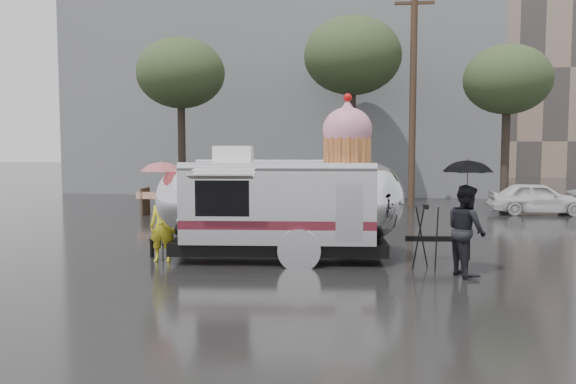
# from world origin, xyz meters

# --- Properties ---
(ground) EXTENTS (120.00, 120.00, 0.00)m
(ground) POSITION_xyz_m (0.00, 0.00, 0.00)
(ground) COLOR black
(ground) RESTS_ON ground
(puddles) EXTENTS (12.45, 8.09, 0.01)m
(puddles) POSITION_xyz_m (0.78, 2.17, 0.00)
(puddles) COLOR black
(puddles) RESTS_ON ground
(grey_building) EXTENTS (22.00, 12.00, 13.00)m
(grey_building) POSITION_xyz_m (-4.00, 24.00, 6.50)
(grey_building) COLOR slate
(grey_building) RESTS_ON ground
(utility_pole) EXTENTS (1.60, 0.28, 9.00)m
(utility_pole) POSITION_xyz_m (2.50, 14.00, 4.62)
(utility_pole) COLOR #473323
(utility_pole) RESTS_ON ground
(tree_left) EXTENTS (3.64, 3.64, 6.95)m
(tree_left) POSITION_xyz_m (-7.00, 13.00, 5.48)
(tree_left) COLOR #382D26
(tree_left) RESTS_ON ground
(tree_mid) EXTENTS (4.20, 4.20, 8.03)m
(tree_mid) POSITION_xyz_m (0.00, 15.00, 6.34)
(tree_mid) COLOR #382D26
(tree_mid) RESTS_ON ground
(tree_right) EXTENTS (3.36, 3.36, 6.42)m
(tree_right) POSITION_xyz_m (6.00, 13.00, 5.06)
(tree_right) COLOR #382D26
(tree_right) RESTS_ON ground
(barricade_row) EXTENTS (4.30, 0.80, 1.00)m
(barricade_row) POSITION_xyz_m (-5.55, 9.96, 0.52)
(barricade_row) COLOR #473323
(barricade_row) RESTS_ON ground
(airstream_trailer) EXTENTS (7.24, 3.13, 3.91)m
(airstream_trailer) POSITION_xyz_m (-1.25, 2.32, 1.37)
(airstream_trailer) COLOR silver
(airstream_trailer) RESTS_ON ground
(person_left) EXTENTS (0.60, 0.42, 1.61)m
(person_left) POSITION_xyz_m (-3.94, 1.64, 0.80)
(person_left) COLOR gold
(person_left) RESTS_ON ground
(umbrella_pink) EXTENTS (1.11, 1.11, 2.31)m
(umbrella_pink) POSITION_xyz_m (-3.94, 1.64, 1.93)
(umbrella_pink) COLOR pink
(umbrella_pink) RESTS_ON ground
(person_right) EXTENTS (0.78, 1.01, 1.87)m
(person_right) POSITION_xyz_m (2.69, 1.03, 0.93)
(person_right) COLOR black
(person_right) RESTS_ON ground
(umbrella_black) EXTENTS (1.25, 1.25, 2.40)m
(umbrella_black) POSITION_xyz_m (2.69, 1.03, 1.97)
(umbrella_black) COLOR black
(umbrella_black) RESTS_ON ground
(tripod) EXTENTS (0.56, 0.56, 1.40)m
(tripod) POSITION_xyz_m (1.93, 1.55, 0.81)
(tripod) COLOR black
(tripod) RESTS_ON ground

